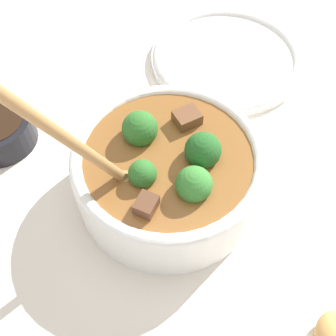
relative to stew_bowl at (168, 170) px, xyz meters
name	(u,v)px	position (x,y,z in m)	size (l,w,h in m)	color
ground_plane	(168,191)	(0.00, 0.00, -0.05)	(4.00, 4.00, 0.00)	silver
stew_bowl	(168,170)	(0.00, 0.00, 0.00)	(0.25, 0.23, 0.27)	white
empty_plate	(227,57)	(-0.09, -0.26, -0.04)	(0.25, 0.25, 0.02)	white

